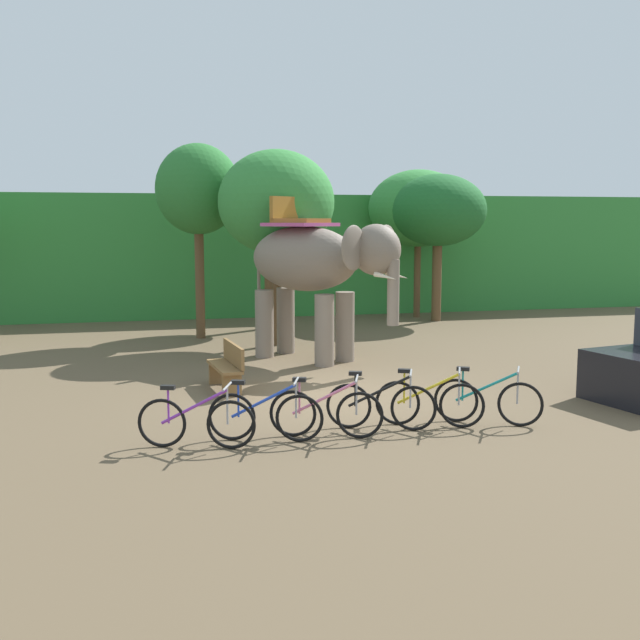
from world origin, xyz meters
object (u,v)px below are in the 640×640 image
tree_center_right (276,203)px  bike_purple (196,422)px  tree_center_left (269,205)px  bike_teal (488,400)px  wooden_bench (228,365)px  tree_far_right (418,209)px  bike_yellow (429,402)px  elephant (315,265)px  bike_black (381,405)px  bike_pink (326,412)px  bike_blue (265,416)px  tree_left (438,211)px  tree_right (198,190)px

tree_center_right → bike_purple: bearing=-107.4°
tree_center_left → bike_teal: tree_center_left is taller
wooden_bench → tree_far_right: bearing=52.4°
tree_center_right → bike_yellow: (0.92, -8.38, -3.29)m
bike_purple → bike_teal: size_ratio=1.08×
elephant → bike_black: bearing=-93.4°
tree_center_right → tree_far_right: 7.33m
tree_center_right → bike_black: (0.12, -8.37, -3.29)m
bike_pink → bike_blue: bearing=178.8°
tree_left → bike_blue: (-7.60, -12.24, -3.15)m
bike_purple → tree_right: bearing=85.1°
elephant → bike_yellow: 6.29m
tree_left → bike_teal: tree_left is taller
bike_blue → bike_purple: bearing=-173.3°
tree_left → bike_purple: 15.39m
elephant → wooden_bench: bearing=-131.6°
bike_yellow → wooden_bench: (-2.77, 3.38, 0.09)m
bike_pink → bike_yellow: (1.73, 0.23, 0.00)m
elephant → bike_purple: bearing=-116.8°
tree_right → wooden_bench: tree_right is taller
elephant → bike_teal: 6.51m
bike_black → tree_left: bearing=64.4°
tree_far_right → bike_pink: bearing=-115.8°
bike_yellow → bike_teal: same height
bike_purple → bike_teal: 4.61m
bike_blue → bike_teal: (3.59, 0.12, 0.00)m
tree_right → bike_black: (1.95, -10.10, -3.64)m
bike_pink → tree_center_right: bearing=84.6°
tree_far_right → wooden_bench: bearing=-127.6°
bike_purple → elephant: bearing=63.2°
tree_right → bike_blue: (0.11, -10.31, -3.64)m
bike_pink → bike_black: size_ratio=1.02×
tree_center_right → elephant: bearing=-78.7°
tree_far_right → bike_pink: 15.14m
tree_center_right → bike_blue: size_ratio=3.06×
tree_center_left → bike_blue: 12.36m
tree_center_right → wooden_bench: bearing=-110.4°
tree_center_left → tree_left: tree_center_left is taller
tree_far_right → elephant: (-5.14, -7.08, -1.42)m
elephant → bike_pink: elephant is taller
elephant → bike_blue: elephant is taller
bike_teal → tree_center_left: bearing=97.5°
tree_far_right → tree_left: 1.10m
bike_pink → bike_teal: size_ratio=1.08×
tree_left → bike_purple: (-8.62, -12.36, -3.15)m
tree_far_right → elephant: size_ratio=1.26×
tree_far_right → tree_left: size_ratio=1.04×
tree_far_right → bike_blue: (-7.34, -13.30, -3.23)m
tree_center_right → bike_teal: (1.87, -8.46, -3.29)m
tree_left → bike_blue: tree_left is taller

